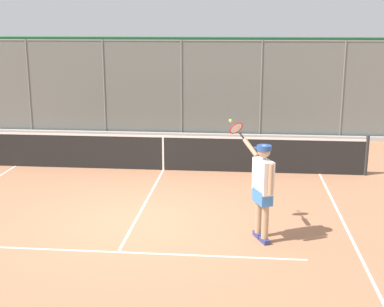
% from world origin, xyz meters
% --- Properties ---
extents(ground_plane, '(60.00, 60.00, 0.00)m').
position_xyz_m(ground_plane, '(0.00, 0.00, 0.00)').
color(ground_plane, '#B27551').
extents(court_line_markings, '(8.44, 9.76, 0.01)m').
position_xyz_m(court_line_markings, '(0.00, 1.83, 0.00)').
color(court_line_markings, white).
rests_on(court_line_markings, ground).
extents(fence_backdrop, '(19.42, 1.37, 3.42)m').
position_xyz_m(fence_backdrop, '(0.00, -8.91, 1.70)').
color(fence_backdrop, slate).
rests_on(fence_backdrop, ground).
extents(tennis_net, '(10.84, 0.09, 1.07)m').
position_xyz_m(tennis_net, '(0.00, -3.85, 0.49)').
color(tennis_net, '#2D2D2D').
rests_on(tennis_net, ground).
extents(tennis_player, '(0.88, 1.27, 2.10)m').
position_xyz_m(tennis_player, '(-2.50, 0.70, 1.08)').
color(tennis_player, navy).
rests_on(tennis_player, ground).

